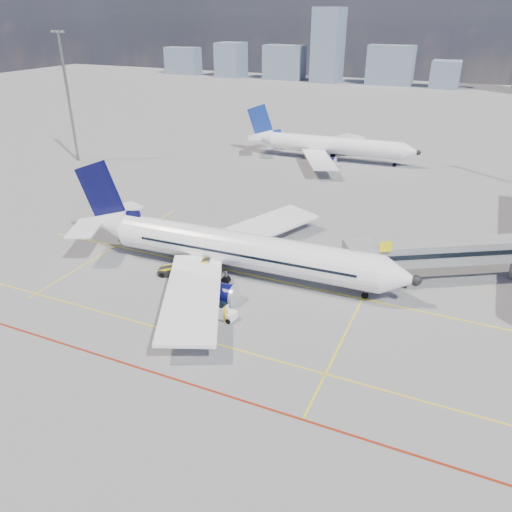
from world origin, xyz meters
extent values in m
plane|color=gray|center=(0.00, 0.00, 0.00)|extent=(420.00, 420.00, 0.00)
cube|color=yellow|center=(0.00, 8.00, 0.01)|extent=(60.00, 0.18, 0.01)
cube|color=yellow|center=(0.00, -6.00, 0.01)|extent=(80.00, 0.15, 0.01)
cube|color=yellow|center=(14.00, 2.00, 0.01)|extent=(0.15, 28.00, 0.01)
cube|color=yellow|center=(-20.00, 8.00, 0.01)|extent=(0.15, 30.00, 0.01)
cube|color=maroon|center=(0.00, -12.00, 0.01)|extent=(90.00, 0.25, 0.01)
cube|color=gray|center=(22.25, 16.15, 3.90)|extent=(20.84, 13.93, 2.60)
cube|color=black|center=(22.25, 16.15, 4.10)|extent=(20.52, 13.82, 0.55)
cube|color=gray|center=(12.70, 10.50, 3.90)|extent=(4.49, 4.56, 3.00)
cube|color=black|center=(17.00, 12.80, 0.35)|extent=(2.20, 1.00, 0.70)
cylinder|color=slate|center=(17.00, 12.80, 1.70)|extent=(0.56, 0.56, 2.70)
cube|color=yellow|center=(15.50, 10.30, 5.70)|extent=(1.26, 0.82, 1.20)
cylinder|color=slate|center=(-55.00, 40.00, 12.50)|extent=(0.56, 0.56, 25.00)
cube|color=slate|center=(-55.00, 40.00, 25.20)|extent=(3.20, 0.40, 0.50)
cube|color=silver|center=(-56.20, 39.75, 25.20)|extent=(0.60, 0.15, 0.35)
cube|color=silver|center=(-55.00, 39.75, 25.20)|extent=(0.60, 0.15, 0.35)
cube|color=silver|center=(-53.80, 39.75, 25.20)|extent=(0.60, 0.15, 0.35)
cube|color=slate|center=(-120.66, 190.00, 6.31)|extent=(17.26, 8.17, 12.63)
cube|color=slate|center=(-93.53, 190.00, 7.74)|extent=(11.74, 13.48, 15.47)
cube|color=slate|center=(-66.08, 190.00, 7.47)|extent=(18.35, 9.35, 14.93)
cube|color=slate|center=(-45.50, 190.00, 15.23)|extent=(11.38, 15.42, 30.46)
cube|color=slate|center=(-17.50, 190.00, 8.01)|extent=(19.32, 8.00, 16.01)
cube|color=slate|center=(5.23, 190.00, 5.34)|extent=(11.10, 11.20, 10.69)
cylinder|color=white|center=(-0.42, 7.73, 3.30)|extent=(32.63, 5.36, 4.22)
cone|color=white|center=(17.77, 8.36, 3.30)|extent=(4.05, 4.36, 4.22)
sphere|color=black|center=(19.28, 8.42, 3.30)|extent=(1.23, 1.23, 1.19)
cone|color=white|center=(-20.12, 7.04, 3.90)|extent=(7.08, 4.46, 4.22)
cube|color=black|center=(16.36, 8.31, 3.90)|extent=(1.68, 1.68, 0.49)
cube|color=white|center=(-2.38, 17.41, 2.14)|extent=(11.93, 18.69, 0.62)
cube|color=white|center=(-1.70, -2.07, 2.14)|extent=(12.91, 18.54, 0.62)
cylinder|color=#07083A|center=(-1.18, 13.99, 0.78)|extent=(3.98, 2.63, 2.49)
cylinder|color=#07083A|center=(-0.74, 1.43, 0.78)|extent=(3.98, 2.63, 2.49)
cylinder|color=silver|center=(0.88, 14.06, 0.78)|extent=(0.47, 2.57, 2.56)
cylinder|color=silver|center=(1.32, 1.50, 0.78)|extent=(0.47, 2.57, 2.56)
cube|color=#07083A|center=(-20.12, 7.04, 7.63)|extent=(7.43, 0.61, 9.24)
cube|color=#07083A|center=(-17.52, 7.13, 5.03)|extent=(6.12, 0.54, 2.33)
cube|color=white|center=(-20.68, 10.49, 4.27)|extent=(5.13, 6.81, 0.24)
cube|color=white|center=(-20.43, 3.56, 4.27)|extent=(5.44, 6.86, 0.24)
cylinder|color=slate|center=(14.20, 8.24, 0.90)|extent=(0.29, 0.29, 1.80)
cylinder|color=black|center=(14.20, 8.24, 0.38)|extent=(0.77, 0.31, 0.76)
cylinder|color=slate|center=(-1.60, 10.50, 0.80)|extent=(0.33, 0.33, 1.60)
cylinder|color=black|center=(-1.60, 10.50, 0.50)|extent=(1.02, 0.68, 1.00)
cylinder|color=slate|center=(-1.40, 4.87, 0.80)|extent=(0.33, 0.33, 1.60)
cylinder|color=black|center=(-1.40, 4.87, 0.50)|extent=(1.02, 0.68, 1.00)
cube|color=black|center=(0.05, 9.84, 3.62)|extent=(26.64, 1.03, 0.28)
cube|color=black|center=(0.20, 5.65, 3.62)|extent=(26.64, 1.03, 0.28)
cylinder|color=white|center=(-4.74, 62.01, 3.30)|extent=(27.89, 5.27, 3.60)
cone|color=white|center=(10.76, 62.95, 3.30)|extent=(3.54, 3.80, 3.60)
sphere|color=black|center=(12.05, 63.03, 3.30)|extent=(1.08, 1.08, 1.02)
cone|color=white|center=(-21.53, 61.00, 3.81)|extent=(6.12, 3.95, 3.60)
cube|color=black|center=(9.56, 62.88, 3.81)|extent=(1.47, 1.47, 0.42)
cube|color=white|center=(-6.62, 70.23, 2.31)|extent=(9.86, 15.97, 0.53)
cube|color=white|center=(-5.62, 53.63, 2.31)|extent=(11.30, 15.75, 0.53)
cylinder|color=#07083A|center=(-5.52, 67.34, 1.15)|extent=(3.45, 2.32, 2.13)
cylinder|color=#07083A|center=(-4.88, 56.64, 1.15)|extent=(3.45, 2.32, 2.13)
cylinder|color=silver|center=(-3.77, 67.44, 1.15)|extent=(0.45, 2.20, 2.18)
cylinder|color=silver|center=(-3.12, 56.74, 1.15)|extent=(0.45, 2.20, 2.18)
cube|color=navy|center=(-21.53, 61.00, 7.00)|extent=(6.34, 0.68, 7.88)
cube|color=navy|center=(-19.31, 61.13, 4.78)|extent=(5.22, 0.59, 1.99)
cube|color=white|center=(-22.07, 63.93, 4.13)|extent=(4.27, 5.79, 0.20)
cube|color=white|center=(-21.72, 58.02, 4.13)|extent=(4.73, 5.86, 0.20)
cylinder|color=black|center=(-5.80, 64.36, 0.50)|extent=(1.04, 0.71, 1.00)
cylinder|color=black|center=(-5.52, 59.56, 0.50)|extent=(1.04, 0.71, 1.00)
cylinder|color=black|center=(7.72, 62.77, 0.38)|extent=(0.78, 0.33, 0.76)
cube|color=white|center=(1.88, -1.75, 0.58)|extent=(2.50, 1.62, 0.85)
cube|color=white|center=(1.47, -1.68, 1.22)|extent=(1.23, 1.37, 0.63)
cube|color=black|center=(1.47, -1.68, 1.43)|extent=(1.12, 1.30, 0.37)
cylinder|color=black|center=(0.96, -2.19, 0.30)|extent=(0.62, 0.32, 0.59)
cylinder|color=black|center=(1.14, -1.04, 0.30)|extent=(0.62, 0.32, 0.59)
cylinder|color=black|center=(2.63, -2.45, 0.30)|extent=(0.62, 0.32, 0.59)
cylinder|color=black|center=(2.81, -1.30, 0.30)|extent=(0.62, 0.32, 0.59)
cube|color=black|center=(-2.56, -2.01, 0.30)|extent=(3.66, 2.30, 0.17)
cube|color=white|center=(-3.39, -1.80, 1.13)|extent=(1.77, 1.73, 1.46)
cube|color=white|center=(-1.74, -2.22, 1.13)|extent=(1.77, 1.73, 1.46)
cylinder|color=black|center=(-4.01, -2.33, 0.15)|extent=(0.33, 0.20, 0.30)
cylinder|color=black|center=(-3.68, -1.05, 0.15)|extent=(0.33, 0.20, 0.30)
cylinder|color=black|center=(-1.45, -2.98, 0.15)|extent=(0.33, 0.20, 0.30)
cylinder|color=black|center=(-1.12, -1.70, 0.15)|extent=(0.33, 0.20, 0.30)
cube|color=black|center=(-7.63, 4.23, 0.48)|extent=(4.71, 2.66, 0.74)
cube|color=black|center=(-6.81, 4.45, 1.59)|extent=(6.42, 2.63, 1.96)
cube|color=yellow|center=(-6.95, 5.01, 1.59)|extent=(6.20, 1.69, 2.04)
cube|color=yellow|center=(-6.66, 3.88, 1.59)|extent=(6.20, 1.69, 2.04)
cylinder|color=black|center=(-9.08, 3.09, 0.32)|extent=(0.68, 0.41, 0.64)
cylinder|color=black|center=(-9.46, 4.52, 0.32)|extent=(0.68, 0.41, 0.64)
cylinder|color=black|center=(-5.80, 3.94, 0.32)|extent=(0.68, 0.41, 0.64)
cylinder|color=black|center=(-6.17, 5.38, 0.32)|extent=(0.68, 0.41, 0.64)
imported|color=yellow|center=(2.28, -2.31, 0.92)|extent=(0.58, 0.75, 1.83)
camera|label=1|loc=(22.62, -40.25, 28.69)|focal=35.00mm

